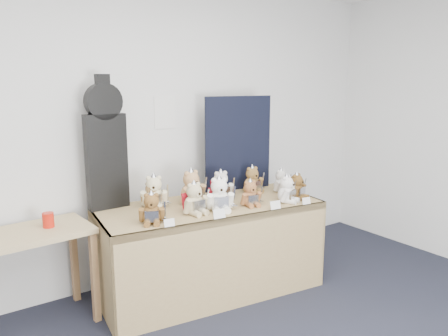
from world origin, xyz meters
TOP-DOWN VIEW (x-y plane):
  - room_shell at (0.50, 2.49)m, footprint 6.00×6.00m
  - display_table at (0.59, 1.83)m, footprint 1.96×1.02m
  - side_table at (-0.82, 2.17)m, footprint 0.94×0.57m
  - guitar_case at (-0.14, 2.31)m, footprint 0.33×0.11m
  - navy_board at (1.11, 2.20)m, footprint 0.66×0.15m
  - red_cup at (-0.65, 2.18)m, footprint 0.08×0.08m
  - teddy_front_far_left at (-0.02, 1.74)m, footprint 0.21×0.21m
  - teddy_front_left at (0.36, 1.76)m, footprint 0.24×0.21m
  - teddy_front_centre at (0.57, 1.72)m, footprint 0.25×0.24m
  - teddy_front_right at (0.86, 1.68)m, footprint 0.20×0.18m
  - teddy_front_far_right at (1.19, 1.59)m, footprint 0.22×0.21m
  - teddy_front_end at (1.34, 1.62)m, footprint 0.22×0.20m
  - teddy_back_left at (0.18, 2.11)m, footprint 0.25×0.25m
  - teddy_back_centre_left at (0.49, 2.03)m, footprint 0.27×0.23m
  - teddy_back_centre_right at (0.78, 2.00)m, footprint 0.24×0.21m
  - teddy_back_right at (1.15, 2.03)m, footprint 0.23×0.18m
  - teddy_back_end at (1.39, 1.88)m, footprint 0.20×0.17m
  - teddy_back_far_left at (0.16, 2.11)m, footprint 0.20×0.20m
  - entry_card_a at (0.05, 1.60)m, footprint 0.08×0.03m
  - entry_card_b at (0.45, 1.55)m, footprint 0.10×0.03m
  - entry_card_c at (0.96, 1.48)m, footprint 0.10×0.03m
  - entry_card_d at (1.27, 1.44)m, footprint 0.08×0.03m

SIDE VIEW (x-z plane):
  - display_table at x=0.59m, z-range 0.22..1.01m
  - side_table at x=-0.82m, z-range 0.25..1.00m
  - red_cup at x=-0.65m, z-range 0.75..0.86m
  - entry_card_a at x=0.05m, z-range 0.79..0.84m
  - entry_card_d at x=1.27m, z-range 0.79..0.84m
  - entry_card_c at x=0.96m, z-range 0.79..0.85m
  - entry_card_b at x=0.45m, z-range 0.79..0.86m
  - teddy_back_end at x=1.39m, z-range 0.76..1.01m
  - teddy_back_far_left at x=0.16m, z-range 0.76..1.01m
  - teddy_front_right at x=0.86m, z-range 0.76..1.01m
  - teddy_front_end at x=1.34m, z-range 0.76..1.02m
  - teddy_front_far_left at x=-0.02m, z-range 0.76..1.02m
  - teddy_front_far_right at x=1.19m, z-range 0.76..1.03m
  - teddy_back_right at x=1.15m, z-range 0.76..1.03m
  - teddy_back_centre_right at x=0.78m, z-range 0.75..1.04m
  - teddy_front_left at x=0.36m, z-range 0.75..1.04m
  - teddy_back_left at x=0.18m, z-range 0.75..1.06m
  - teddy_front_centre at x=0.57m, z-range 0.75..1.07m
  - teddy_back_centre_left at x=0.49m, z-range 0.75..1.08m
  - navy_board at x=1.11m, z-range 0.78..1.68m
  - guitar_case at x=-0.14m, z-range 0.77..1.86m
  - room_shell at x=0.50m, z-range -1.47..4.53m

